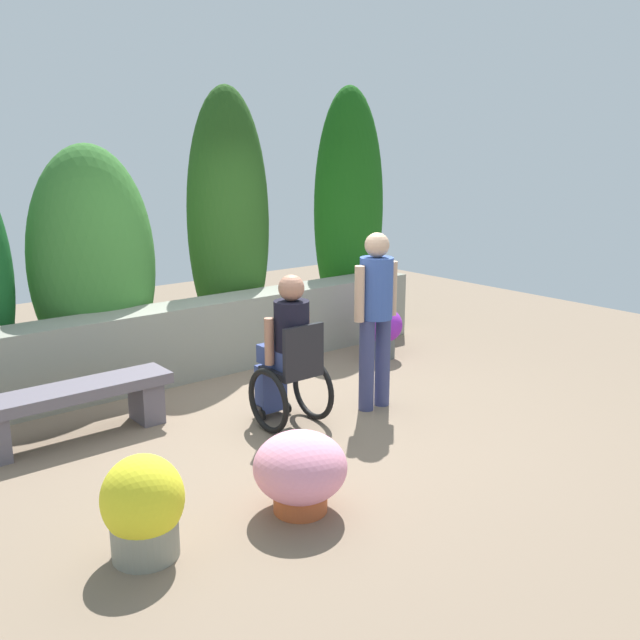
% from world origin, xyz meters
% --- Properties ---
extents(ground_plane, '(12.63, 12.63, 0.00)m').
position_xyz_m(ground_plane, '(0.00, 0.00, 0.00)').
color(ground_plane, '#7B6854').
extents(stone_retaining_wall, '(5.69, 0.45, 0.78)m').
position_xyz_m(stone_retaining_wall, '(0.00, 1.53, 0.39)').
color(stone_retaining_wall, gray).
rests_on(stone_retaining_wall, ground).
extents(hedge_backdrop, '(5.64, 0.91, 3.11)m').
position_xyz_m(hedge_backdrop, '(0.19, 2.12, 1.37)').
color(hedge_backdrop, '#155221').
rests_on(hedge_backdrop, ground).
extents(stone_bench, '(1.64, 0.39, 0.46)m').
position_xyz_m(stone_bench, '(-1.69, 0.66, 0.31)').
color(stone_bench, '#5F5863').
rests_on(stone_bench, ground).
extents(person_in_wheelchair, '(0.53, 0.66, 1.33)m').
position_xyz_m(person_in_wheelchair, '(-0.13, -0.19, 0.62)').
color(person_in_wheelchair, black).
rests_on(person_in_wheelchair, ground).
extents(person_standing_companion, '(0.49, 0.30, 1.62)m').
position_xyz_m(person_standing_companion, '(0.73, -0.36, 0.94)').
color(person_standing_companion, navy).
rests_on(person_standing_companion, ground).
extents(flower_pot_purple_near, '(0.48, 0.48, 0.63)m').
position_xyz_m(flower_pot_purple_near, '(-1.99, -1.29, 0.31)').
color(flower_pot_purple_near, gray).
rests_on(flower_pot_purple_near, ground).
extents(flower_pot_terracotta_by_wall, '(0.47, 0.47, 0.59)m').
position_xyz_m(flower_pot_terracotta_by_wall, '(1.89, 0.75, 0.33)').
color(flower_pot_terracotta_by_wall, '#535957').
rests_on(flower_pot_terracotta_by_wall, ground).
extents(flower_pot_red_accent, '(0.62, 0.62, 0.54)m').
position_xyz_m(flower_pot_red_accent, '(-0.96, -1.44, 0.28)').
color(flower_pot_red_accent, '#B5532C').
rests_on(flower_pot_red_accent, ground).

